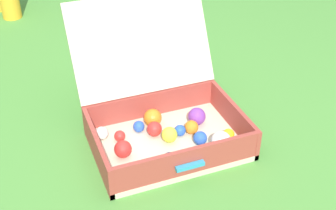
# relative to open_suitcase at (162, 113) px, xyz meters

# --- Properties ---
(ground_plane) EXTENTS (16.00, 16.00, 0.00)m
(ground_plane) POSITION_rel_open_suitcase_xyz_m (-0.09, -0.08, -0.11)
(ground_plane) COLOR #4C8C38
(open_suitcase) EXTENTS (0.60, 0.65, 0.51)m
(open_suitcase) POSITION_rel_open_suitcase_xyz_m (0.00, 0.00, 0.00)
(open_suitcase) COLOR beige
(open_suitcase) RESTS_ON ground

